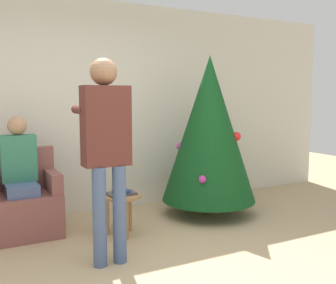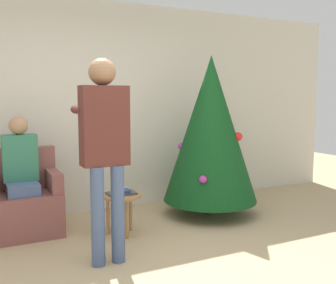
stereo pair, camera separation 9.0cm
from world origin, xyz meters
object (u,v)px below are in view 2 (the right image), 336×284
christmas_tree (211,129)px  person_standing (105,141)px  side_stool (122,200)px  person_seated (21,170)px  armchair (22,203)px

christmas_tree → person_standing: christmas_tree is taller
side_stool → person_standing: bearing=-121.0°
christmas_tree → side_stool: size_ratio=4.48×
side_stool → person_seated: bearing=152.7°
person_seated → armchair: bearing=90.0°
christmas_tree → person_standing: bearing=-153.3°
christmas_tree → person_seated: bearing=172.7°
armchair → person_seated: person_seated is taller
person_standing → side_stool: 1.00m
armchair → person_standing: person_standing is taller
person_seated → side_stool: 1.12m
side_stool → christmas_tree: bearing=9.4°
person_seated → person_standing: 1.30m
person_seated → person_standing: (0.59, -1.09, 0.39)m
person_standing → armchair: bearing=117.8°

